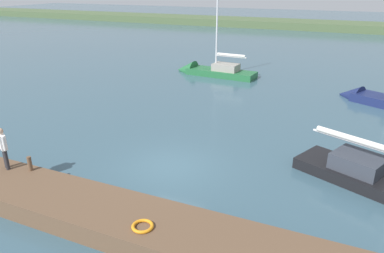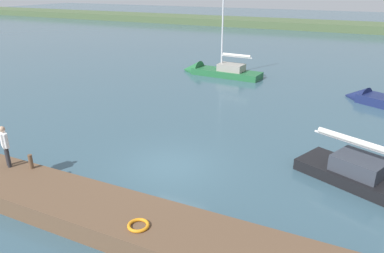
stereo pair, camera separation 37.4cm
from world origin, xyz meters
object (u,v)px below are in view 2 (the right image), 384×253
(mooring_post_near, at_px, (31,162))
(person_on_dock, at_px, (5,144))
(life_ring_buoy, at_px, (138,225))
(sailboat_mid_channel, at_px, (214,72))

(mooring_post_near, height_order, person_on_dock, person_on_dock)
(life_ring_buoy, bearing_deg, mooring_post_near, -12.60)
(mooring_post_near, xyz_separation_m, person_on_dock, (0.94, 0.25, 0.68))
(sailboat_mid_channel, bearing_deg, person_on_dock, 93.16)
(sailboat_mid_channel, relative_size, person_on_dock, 4.60)
(sailboat_mid_channel, bearing_deg, mooring_post_near, 95.85)
(mooring_post_near, bearing_deg, life_ring_buoy, 167.40)
(life_ring_buoy, height_order, sailboat_mid_channel, sailboat_mid_channel)
(sailboat_mid_channel, bearing_deg, life_ring_buoy, 110.82)
(person_on_dock, bearing_deg, mooring_post_near, -47.35)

